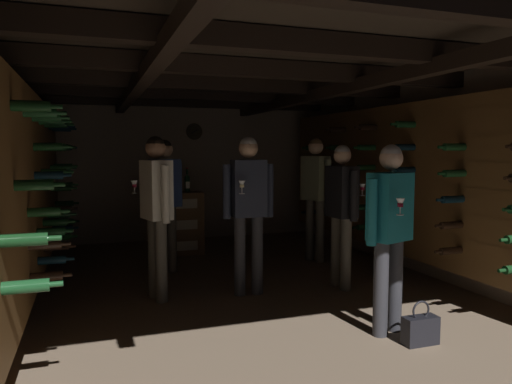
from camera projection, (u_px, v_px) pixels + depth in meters
name	position (u px, v px, depth m)	size (l,w,h in m)	color
ground_plane	(242.00, 290.00, 5.18)	(8.40, 8.40, 0.00)	#7A6651
room_shell	(234.00, 157.00, 5.31)	(4.72, 6.52, 2.41)	gray
wine_crate_stack	(184.00, 223.00, 6.95)	(0.52, 0.35, 0.90)	brown
display_bottle	(187.00, 182.00, 6.97)	(0.08, 0.08, 0.35)	#194723
person_host_center	(248.00, 200.00, 4.95)	(0.54, 0.33, 1.64)	#2D2D33
person_guest_near_right	(390.00, 222.00, 3.89)	(0.51, 0.40, 1.55)	#2D2D33
person_guest_mid_right	(342.00, 203.00, 5.19)	(0.34, 0.54, 1.56)	#4C473D
person_guest_far_right	(315.00, 187.00, 6.47)	(0.32, 0.51, 1.66)	#4C473D
person_guest_mid_left	(156.00, 202.00, 4.77)	(0.39, 0.52, 1.64)	#4C473D
person_guest_far_left	(165.00, 193.00, 5.81)	(0.46, 0.44, 1.63)	#4C473D
handbag	(420.00, 329.00, 3.73)	(0.28, 0.12, 0.35)	black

